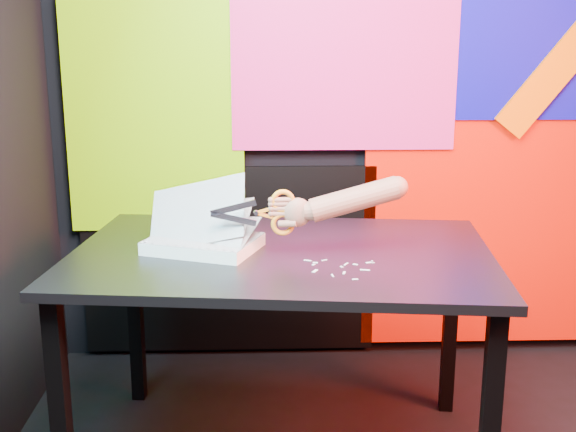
{
  "coord_description": "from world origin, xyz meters",
  "views": [
    {
      "loc": [
        -0.59,
        -1.61,
        1.42
      ],
      "look_at": [
        -0.52,
        0.59,
        0.87
      ],
      "focal_mm": 45.0,
      "sensor_mm": 36.0,
      "label": 1
    }
  ],
  "objects": [
    {
      "name": "room",
      "position": [
        0.0,
        0.0,
        1.35
      ],
      "size": [
        3.01,
        3.01,
        2.71
      ],
      "color": "black",
      "rests_on": "ground"
    },
    {
      "name": "backdrop",
      "position": [
        0.06,
        1.46,
        0.96
      ],
      "size": [
        2.88,
        0.05,
        2.08
      ],
      "color": "red",
      "rests_on": "ground"
    },
    {
      "name": "work_table",
      "position": [
        -0.54,
        0.61,
        0.67
      ],
      "size": [
        1.43,
        1.04,
        0.75
      ],
      "rotation": [
        0.0,
        0.0,
        -0.11
      ],
      "color": "black",
      "rests_on": "ground"
    },
    {
      "name": "printout_stack",
      "position": [
        -0.79,
        0.63,
        0.78
      ],
      "size": [
        0.4,
        0.35,
        0.26
      ],
      "rotation": [
        0.0,
        0.0,
        -0.36
      ],
      "color": "silver",
      "rests_on": "work_table"
    },
    {
      "name": "scissors",
      "position": [
        -0.55,
        0.56,
        0.89
      ],
      "size": [
        0.26,
        0.02,
        0.15
      ],
      "rotation": [
        0.0,
        0.0,
        0.02
      ],
      "color": "silver",
      "rests_on": "printout_stack"
    },
    {
      "name": "hand_forearm",
      "position": [
        -0.34,
        0.56,
        0.92
      ],
      "size": [
        0.42,
        0.08,
        0.16
      ],
      "rotation": [
        0.0,
        0.0,
        0.02
      ],
      "color": "brown",
      "rests_on": "work_table"
    },
    {
      "name": "paper_clippings",
      "position": [
        -0.36,
        0.44,
        0.75
      ],
      "size": [
        0.22,
        0.2,
        0.0
      ],
      "color": "silver",
      "rests_on": "work_table"
    }
  ]
}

